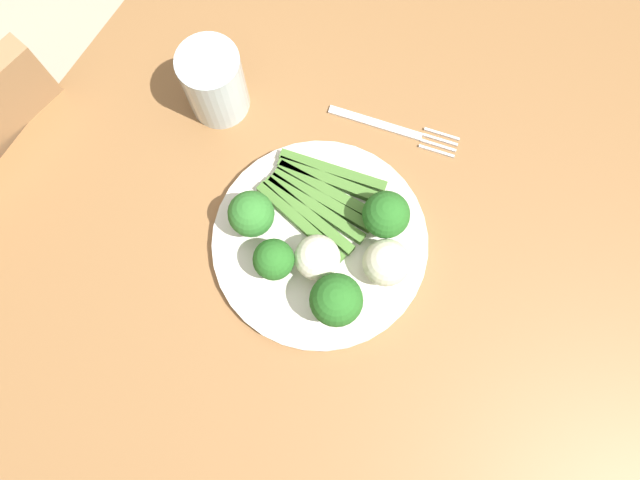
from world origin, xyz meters
The scene contains 13 objects.
ground_plane centered at (0.00, 0.00, -0.01)m, with size 6.00×6.00×0.02m, color #B7A88E.
dining_table centered at (0.00, 0.00, 0.65)m, with size 1.16×0.87×0.78m.
chair centered at (0.21, -0.57, 0.50)m, with size 0.46×0.46×0.87m.
plate centered at (0.05, -0.04, 0.78)m, with size 0.25×0.25×0.01m, color silver.
asparagus_bundle centered at (0.01, -0.07, 0.80)m, with size 0.11×0.14×0.01m.
broccoli_outer_edge centered at (0.11, 0.01, 0.83)m, with size 0.06×0.06×0.07m.
broccoli_back centered at (0.11, -0.07, 0.82)m, with size 0.05×0.05×0.06m.
broccoli_near_center centered at (0.00, 0.01, 0.83)m, with size 0.05×0.05×0.07m.
broccoli_front centered at (0.08, -0.12, 0.83)m, with size 0.05×0.05×0.06m.
cauliflower_near_fork centered at (0.08, -0.03, 0.82)m, with size 0.05×0.05×0.05m, color silver.
cauliflower_edge centered at (0.04, 0.03, 0.82)m, with size 0.05×0.05×0.05m, color beige.
fork centered at (-0.12, -0.04, 0.78)m, with size 0.05×0.17×0.00m.
water_glass centered at (-0.04, -0.25, 0.82)m, with size 0.07×0.07×0.10m, color silver.
Camera 1 is at (0.20, 0.04, 1.45)m, focal length 33.20 mm.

